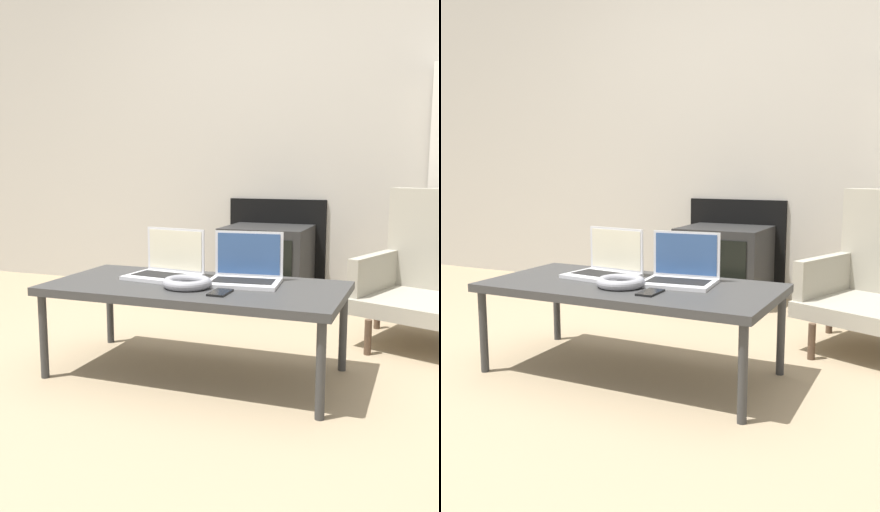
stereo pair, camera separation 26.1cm
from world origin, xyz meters
The scene contains 8 objects.
ground_plane centered at (0.00, 0.00, 0.00)m, with size 14.00×14.00×0.00m, color #998466.
wall_back centered at (0.00, 1.94, 1.29)m, with size 7.00×0.08×2.60m.
table centered at (0.00, 0.14, 0.38)m, with size 1.29×0.63×0.41m.
laptop_left centered at (-0.19, 0.25, 0.46)m, with size 0.34×0.28×0.22m.
laptop_right centered at (0.19, 0.25, 0.46)m, with size 0.34×0.27×0.22m.
headphones centered at (-0.01, 0.06, 0.43)m, with size 0.21×0.21×0.04m.
phone centered at (0.17, 0.00, 0.41)m, with size 0.07×0.13×0.01m.
tv centered at (-0.10, 1.64, 0.26)m, with size 0.57×0.51×0.52m.
Camera 2 is at (1.19, -2.02, 0.92)m, focal length 40.00 mm.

